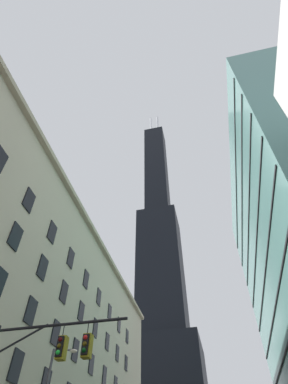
{
  "coord_description": "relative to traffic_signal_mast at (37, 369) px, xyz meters",
  "views": [
    {
      "loc": [
        4.11,
        -9.51,
        1.27
      ],
      "look_at": [
        -3.15,
        22.09,
        33.95
      ],
      "focal_mm": 28.33,
      "sensor_mm": 36.0,
      "label": 1
    }
  ],
  "objects": [
    {
      "name": "dark_skyscraper",
      "position": [
        -8.42,
        87.46,
        45.65
      ],
      "size": [
        23.29,
        23.29,
        172.09
      ],
      "color": "black",
      "rests_on": "ground"
    },
    {
      "name": "station_building",
      "position": [
        -13.84,
        19.37,
        9.06
      ],
      "size": [
        14.58,
        59.64,
        28.89
      ],
      "color": "#BCAF93",
      "rests_on": "ground"
    },
    {
      "name": "traffic_signal_mast",
      "position": [
        0.0,
        0.0,
        0.0
      ],
      "size": [
        7.07,
        0.63,
        7.38
      ],
      "color": "black",
      "rests_on": "sidewalk_left"
    }
  ]
}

